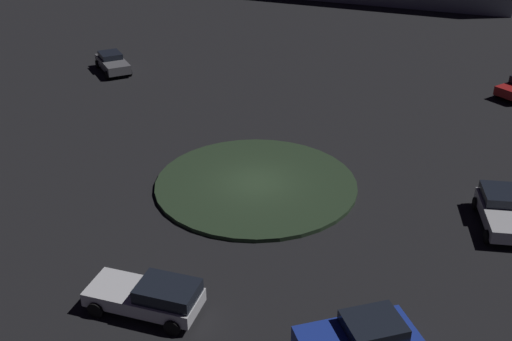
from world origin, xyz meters
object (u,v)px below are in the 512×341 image
object	(u,v)px
car_silver	(501,211)
car_grey	(112,62)
car_white	(151,296)
car_blue	(360,338)

from	to	relation	value
car_silver	car_grey	bearing A→B (deg)	-126.18
car_white	car_blue	size ratio (longest dim) A/B	1.01
car_silver	car_white	bearing A→B (deg)	-60.39
car_white	car_silver	bearing A→B (deg)	-140.80
car_grey	car_blue	bearing A→B (deg)	-0.71
car_white	car_silver	size ratio (longest dim) A/B	1.09
car_silver	car_blue	world-z (taller)	car_blue
car_blue	car_silver	bearing A→B (deg)	-149.28
car_grey	car_blue	distance (m)	34.06
car_silver	car_blue	size ratio (longest dim) A/B	0.92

